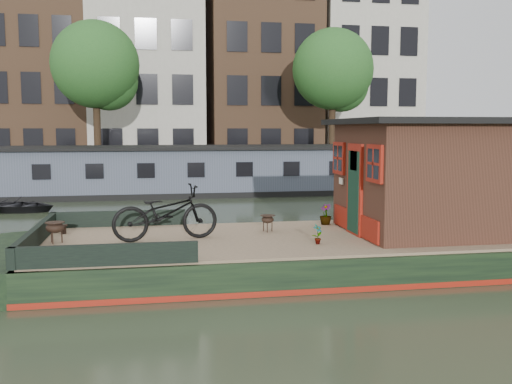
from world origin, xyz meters
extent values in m
plane|color=#293220|center=(0.00, 0.00, 0.00)|extent=(120.00, 120.00, 0.00)
cube|color=black|center=(0.00, 0.00, 0.30)|extent=(12.00, 4.00, 0.60)
cylinder|color=black|center=(-6.00, 0.00, 0.30)|extent=(4.00, 4.00, 0.60)
cube|color=maroon|center=(0.00, 0.00, 0.06)|extent=(12.02, 4.02, 0.10)
cube|color=#987D5E|center=(0.00, 0.00, 0.62)|extent=(11.80, 3.80, 0.05)
cube|color=black|center=(-5.92, 0.00, 0.82)|extent=(0.12, 4.00, 0.35)
cube|color=black|center=(-4.50, 1.92, 0.82)|extent=(3.00, 0.12, 0.35)
cube|color=black|center=(-4.50, -1.92, 0.82)|extent=(3.00, 0.12, 0.35)
cube|color=black|center=(2.20, 0.00, 1.80)|extent=(3.50, 3.00, 2.30)
cube|color=black|center=(2.20, 0.00, 3.01)|extent=(4.00, 3.50, 0.12)
cube|color=maroon|center=(0.42, 0.00, 1.60)|extent=(0.06, 0.80, 1.90)
cube|color=black|center=(0.40, 0.00, 1.55)|extent=(0.04, 0.64, 1.70)
cube|color=maroon|center=(0.42, -1.05, 2.20)|extent=(0.06, 0.72, 0.72)
cube|color=maroon|center=(0.42, 1.05, 2.20)|extent=(0.06, 0.72, 0.72)
imported|color=black|center=(-3.48, 0.08, 1.20)|extent=(2.18, 1.05, 1.10)
imported|color=brown|center=(-0.62, -0.86, 0.84)|extent=(0.25, 0.23, 0.39)
imported|color=maroon|center=(0.20, 1.30, 0.89)|extent=(0.37, 0.37, 0.48)
imported|color=#9C472D|center=(-4.24, -1.49, 0.78)|extent=(0.16, 0.17, 0.26)
cylinder|color=black|center=(-5.60, 1.16, 0.75)|extent=(0.17, 0.17, 0.19)
cylinder|color=black|center=(-5.60, -1.70, 0.76)|extent=(0.20, 0.20, 0.22)
imported|color=black|center=(-8.54, 9.69, 0.32)|extent=(3.64, 3.16, 0.63)
cube|color=#464C5E|center=(0.00, 14.00, 1.00)|extent=(20.00, 4.00, 2.00)
cube|color=black|center=(0.00, 14.00, 2.05)|extent=(20.40, 4.40, 0.12)
cube|color=black|center=(0.00, 14.00, 0.12)|extent=(20.00, 4.05, 0.24)
cube|color=#47443F|center=(0.00, 20.50, 0.45)|extent=(60.00, 6.00, 0.90)
cube|color=brown|center=(-10.50, 27.50, 7.50)|extent=(6.00, 8.00, 15.00)
cube|color=#B7B2A3|center=(-4.00, 27.50, 8.25)|extent=(7.00, 8.00, 16.50)
cube|color=brown|center=(3.50, 27.50, 7.75)|extent=(7.00, 8.00, 15.50)
cube|color=#B7B2A3|center=(10.50, 27.50, 8.00)|extent=(6.50, 8.00, 16.00)
cylinder|color=#332316|center=(-6.50, 19.00, 2.90)|extent=(0.36, 0.36, 4.00)
sphere|color=#164318|center=(-6.50, 19.00, 6.10)|extent=(4.40, 4.40, 4.40)
sphere|color=#164318|center=(-5.90, 19.30, 5.30)|extent=(3.00, 3.00, 3.00)
cylinder|color=#332316|center=(6.00, 19.00, 2.90)|extent=(0.36, 0.36, 4.00)
sphere|color=#164318|center=(6.00, 19.00, 6.10)|extent=(4.40, 4.40, 4.40)
sphere|color=#164318|center=(6.60, 19.30, 5.30)|extent=(3.00, 3.00, 3.00)
camera|label=1|loc=(-3.70, -11.25, 2.85)|focal=40.00mm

